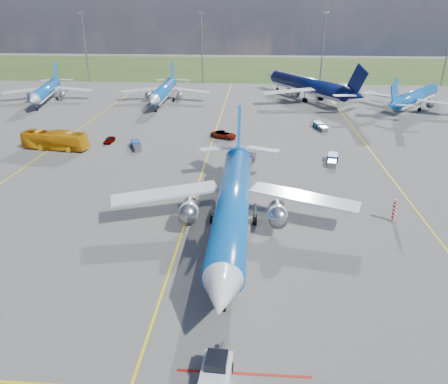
# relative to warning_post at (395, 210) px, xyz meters

# --- Properties ---
(ground) EXTENTS (400.00, 400.00, 0.00)m
(ground) POSITION_rel_warning_post_xyz_m (-26.00, -8.00, -1.50)
(ground) COLOR #555552
(ground) RESTS_ON ground
(grass_strip) EXTENTS (400.00, 80.00, 0.01)m
(grass_strip) POSITION_rel_warning_post_xyz_m (-26.00, 142.00, -1.50)
(grass_strip) COLOR #2D4719
(grass_strip) RESTS_ON ground
(taxiway_lines) EXTENTS (60.25, 160.00, 0.02)m
(taxiway_lines) POSITION_rel_warning_post_xyz_m (-25.83, 19.70, -1.49)
(taxiway_lines) COLOR yellow
(taxiway_lines) RESTS_ON ground
(floodlight_masts) EXTENTS (202.20, 0.50, 22.70)m
(floodlight_masts) POSITION_rel_warning_post_xyz_m (-16.00, 102.00, 11.06)
(floodlight_masts) COLOR slate
(floodlight_masts) RESTS_ON ground
(warning_post) EXTENTS (0.50, 0.50, 3.00)m
(warning_post) POSITION_rel_warning_post_xyz_m (0.00, 0.00, 0.00)
(warning_post) COLOR red
(warning_post) RESTS_ON ground
(bg_jet_nw) EXTENTS (32.66, 38.93, 8.97)m
(bg_jet_nw) POSITION_rel_warning_post_xyz_m (-75.56, 67.73, -1.50)
(bg_jet_nw) COLOR blue
(bg_jet_nw) RESTS_ON ground
(bg_jet_nnw) EXTENTS (27.16, 35.43, 9.20)m
(bg_jet_nnw) POSITION_rel_warning_post_xyz_m (-42.80, 68.97, -1.50)
(bg_jet_nnw) COLOR blue
(bg_jet_nnw) RESTS_ON ground
(bg_jet_n) EXTENTS (52.17, 55.75, 11.68)m
(bg_jet_n) POSITION_rel_warning_post_xyz_m (-3.11, 76.18, -1.50)
(bg_jet_n) COLOR #071041
(bg_jet_n) RESTS_ON ground
(bg_jet_ne) EXTENTS (43.08, 44.74, 9.32)m
(bg_jet_ne) POSITION_rel_warning_post_xyz_m (23.64, 66.00, -1.50)
(bg_jet_ne) COLOR blue
(bg_jet_ne) RESTS_ON ground
(main_airliner) EXTENTS (32.43, 42.56, 11.15)m
(main_airliner) POSITION_rel_warning_post_xyz_m (-19.99, -4.69, -1.50)
(main_airliner) COLOR blue
(main_airliner) RESTS_ON ground
(pushback_tug) EXTENTS (2.31, 5.72, 1.92)m
(pushback_tug) POSITION_rel_warning_post_xyz_m (-19.98, -26.93, -0.72)
(pushback_tug) COLOR silver
(pushback_tug) RESTS_ON ground
(apron_bus) EXTENTS (12.90, 4.81, 3.51)m
(apron_bus) POSITION_rel_warning_post_xyz_m (-54.79, 25.75, 0.25)
(apron_bus) COLOR orange
(apron_bus) RESTS_ON ground
(service_car_a) EXTENTS (1.71, 3.60, 1.19)m
(service_car_a) POSITION_rel_warning_post_xyz_m (-46.06, 30.47, -0.90)
(service_car_a) COLOR #999999
(service_car_a) RESTS_ON ground
(service_car_b) EXTENTS (5.82, 4.38, 1.47)m
(service_car_b) POSITION_rel_warning_post_xyz_m (-23.89, 35.27, -0.76)
(service_car_b) COLOR #999999
(service_car_b) RESTS_ON ground
(service_car_c) EXTENTS (4.44, 5.50, 1.50)m
(service_car_c) POSITION_rel_warning_post_xyz_m (-19.31, 19.81, -0.75)
(service_car_c) COLOR #999999
(service_car_c) RESTS_ON ground
(baggage_tug_w) EXTENTS (2.52, 5.72, 1.24)m
(baggage_tug_w) POSITION_rel_warning_post_xyz_m (-4.20, 21.70, -0.92)
(baggage_tug_w) COLOR #1A4A9F
(baggage_tug_w) RESTS_ON ground
(baggage_tug_c) EXTENTS (3.21, 5.41, 1.18)m
(baggage_tug_c) POSITION_rel_warning_post_xyz_m (-39.93, 27.55, -0.95)
(baggage_tug_c) COLOR navy
(baggage_tug_c) RESTS_ON ground
(baggage_tug_e) EXTENTS (2.73, 5.56, 1.21)m
(baggage_tug_e) POSITION_rel_warning_post_xyz_m (-3.39, 43.90, -0.94)
(baggage_tug_e) COLOR #1B64A5
(baggage_tug_e) RESTS_ON ground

